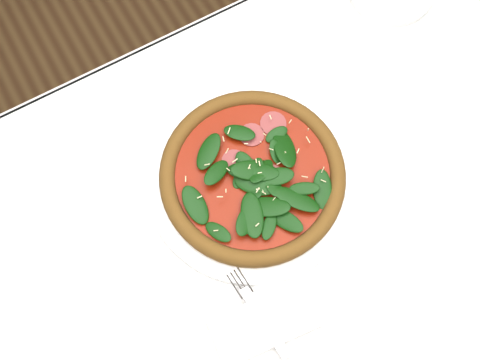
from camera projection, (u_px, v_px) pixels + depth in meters
ground at (267, 292)px, 1.53m from camera, size 6.00×6.00×0.00m
dining_table at (285, 240)px, 0.92m from camera, size 1.21×0.81×0.75m
plate at (252, 178)px, 0.84m from camera, size 0.34×0.34×0.01m
pizza at (252, 174)px, 0.83m from camera, size 0.32×0.32×0.04m
napkin at (265, 323)px, 0.77m from camera, size 0.16×0.09×0.01m
fork at (255, 307)px, 0.77m from camera, size 0.03×0.15×0.00m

